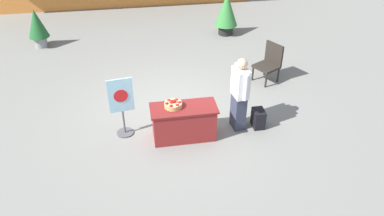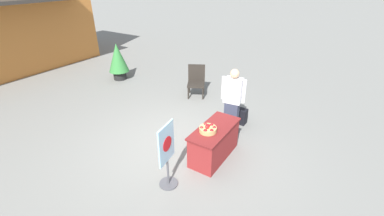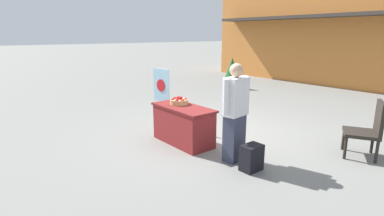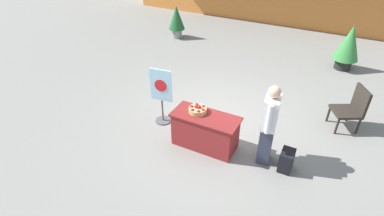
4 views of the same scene
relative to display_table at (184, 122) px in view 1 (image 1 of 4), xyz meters
name	(u,v)px [view 1 (image 1 of 4)]	position (x,y,z in m)	size (l,w,h in m)	color
ground_plane	(176,111)	(-0.04, 0.98, -0.37)	(120.00, 120.00, 0.00)	slate
display_table	(184,122)	(0.00, 0.00, 0.00)	(1.37, 0.61, 0.74)	maroon
apple_basket	(173,104)	(-0.20, 0.05, 0.43)	(0.36, 0.36, 0.16)	tan
person_visitor	(240,94)	(1.21, 0.16, 0.47)	(0.31, 0.61, 1.65)	#33384C
backpack	(258,118)	(1.66, 0.09, -0.16)	(0.24, 0.34, 0.42)	black
poster_board	(122,106)	(-1.23, 0.32, 0.33)	(0.51, 0.36, 1.34)	#4C4C51
patio_chair	(270,61)	(2.58, 2.06, 0.17)	(0.75, 0.75, 1.01)	#28231E
potted_plant_far_right	(227,12)	(2.22, 5.29, 0.39)	(0.74, 0.74, 1.37)	black
potted_plant_far_left	(37,26)	(-3.73, 5.29, 0.32)	(0.62, 0.62, 1.20)	gray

